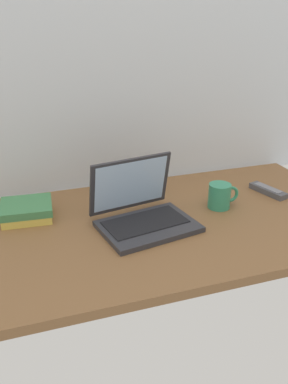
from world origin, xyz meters
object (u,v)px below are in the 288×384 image
object	(u,v)px
book_stack	(27,210)
laptop	(142,211)
coffee_mug	(220,195)
remote_control_near	(268,190)

from	to	relation	value
book_stack	laptop	bearing A→B (deg)	-24.75
laptop	coffee_mug	world-z (taller)	laptop
laptop	remote_control_near	bearing A→B (deg)	8.12
laptop	coffee_mug	xyz separation A→B (m)	(0.31, 0.03, 0.00)
laptop	coffee_mug	bearing A→B (deg)	5.17
laptop	book_stack	distance (m)	0.41
remote_control_near	book_stack	xyz separation A→B (m)	(-0.93, 0.09, 0.02)
coffee_mug	book_stack	world-z (taller)	coffee_mug
laptop	remote_control_near	world-z (taller)	laptop
laptop	remote_control_near	xyz separation A→B (m)	(0.56, 0.08, -0.03)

